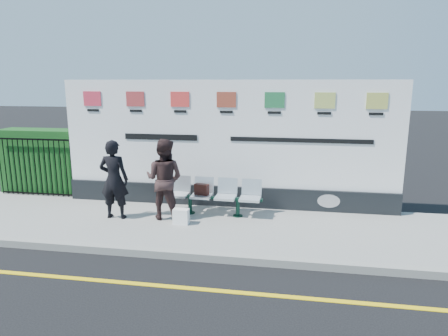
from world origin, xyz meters
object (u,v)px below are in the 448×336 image
(bench, at_px, (214,205))
(woman_right, at_px, (164,179))
(woman_left, at_px, (114,179))
(billboard, at_px, (227,153))

(bench, xyz_separation_m, woman_right, (-1.01, -0.39, 0.66))
(bench, relative_size, woman_left, 1.21)
(woman_left, bearing_deg, bench, -167.46)
(woman_left, distance_m, woman_right, 1.10)
(bench, bearing_deg, woman_left, -163.49)
(billboard, distance_m, bench, 1.33)
(bench, height_order, woman_left, woman_left)
(billboard, relative_size, woman_right, 4.52)
(bench, relative_size, woman_right, 1.19)
(billboard, bearing_deg, woman_left, -150.05)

